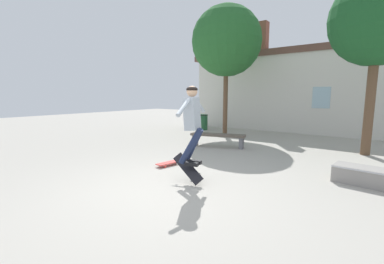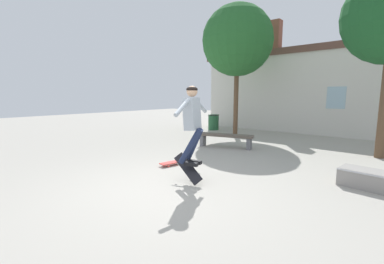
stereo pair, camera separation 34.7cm
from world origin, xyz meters
TOP-DOWN VIEW (x-y plane):
  - ground_plane at (0.00, 0.00)m, footprint 40.00×40.00m
  - building_backdrop at (-0.03, 8.86)m, footprint 11.37×0.52m
  - tree_left at (-2.47, 6.51)m, footprint 2.96×2.96m
  - park_bench at (-1.27, 3.92)m, footprint 1.87×0.87m
  - trash_bin at (-4.16, 7.21)m, footprint 0.56×0.56m
  - skater at (0.18, 0.55)m, footprint 0.50×1.26m
  - skateboard_flipping at (0.11, 0.50)m, footprint 0.77×0.31m
  - skateboard_resting at (-1.03, 1.25)m, footprint 0.34×0.79m

SIDE VIEW (x-z plane):
  - ground_plane at x=0.00m, z-range 0.00..0.00m
  - skateboard_resting at x=-1.03m, z-range 0.03..0.11m
  - skateboard_flipping at x=0.11m, z-range 0.03..0.56m
  - park_bench at x=-1.27m, z-range 0.11..0.56m
  - trash_bin at x=-4.16m, z-range 0.02..0.78m
  - skater at x=0.18m, z-range 0.53..2.07m
  - building_backdrop at x=-0.03m, z-range -0.57..4.61m
  - tree_left at x=-2.47m, z-range 1.25..6.72m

